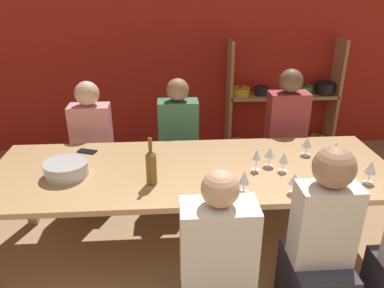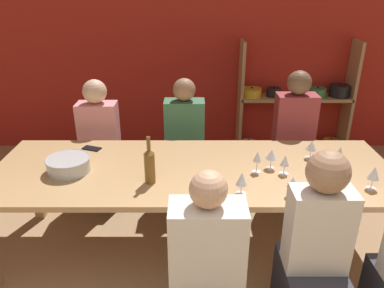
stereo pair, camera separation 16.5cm
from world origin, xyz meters
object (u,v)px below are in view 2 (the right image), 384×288
at_px(mixing_bowl, 67,164).
at_px(wine_glass_red_c, 310,146).
at_px(wine_glass_red_d, 373,173).
at_px(wine_glass_red_a, 284,161).
at_px(wine_glass_white_a, 256,157).
at_px(wine_glass_empty_a, 338,153).
at_px(wine_glass_red_e, 241,179).
at_px(cell_phone, 91,149).
at_px(person_far_c, 290,153).
at_px(dining_table, 192,176).
at_px(shelf_unit, 295,112).
at_px(person_far_a, 184,154).
at_px(wine_glass_red_b, 292,183).
at_px(person_near_a, 311,268).
at_px(wine_glass_white_c, 270,155).
at_px(person_far_b, 100,156).

distance_m(mixing_bowl, wine_glass_red_c, 1.82).
height_order(mixing_bowl, wine_glass_red_d, wine_glass_red_d).
bearing_deg(wine_glass_red_a, wine_glass_white_a, 171.42).
relative_size(wine_glass_empty_a, wine_glass_red_e, 1.10).
relative_size(cell_phone, person_far_c, 0.13).
relative_size(dining_table, person_far_c, 2.32).
bearing_deg(wine_glass_red_c, dining_table, -169.47).
relative_size(wine_glass_white_a, cell_phone, 0.99).
relative_size(dining_table, wine_glass_white_a, 18.17).
xyz_separation_m(shelf_unit, mixing_bowl, (-2.15, -1.90, 0.27)).
relative_size(cell_phone, person_far_a, 0.14).
bearing_deg(shelf_unit, wine_glass_white_a, -112.63).
height_order(shelf_unit, wine_glass_red_c, shelf_unit).
bearing_deg(wine_glass_red_b, wine_glass_red_c, 63.25).
distance_m(wine_glass_red_e, person_near_a, 0.66).
relative_size(wine_glass_red_a, person_far_c, 0.12).
bearing_deg(dining_table, wine_glass_white_a, -7.35).
height_order(wine_glass_red_c, person_far_a, person_far_a).
relative_size(wine_glass_red_c, person_far_c, 0.11).
relative_size(wine_glass_white_c, cell_phone, 0.90).
height_order(dining_table, person_far_c, person_far_c).
xyz_separation_m(wine_glass_empty_a, cell_phone, (-1.90, 0.33, -0.12)).
relative_size(mixing_bowl, wine_glass_red_a, 2.14).
relative_size(dining_table, person_near_a, 2.43).
height_order(wine_glass_white_a, wine_glass_red_e, wine_glass_white_a).
distance_m(wine_glass_red_d, person_near_a, 0.78).
height_order(mixing_bowl, person_far_c, person_far_c).
distance_m(shelf_unit, wine_glass_white_c, 2.01).
bearing_deg(dining_table, wine_glass_red_c, 10.53).
relative_size(wine_glass_red_b, person_far_c, 0.11).
distance_m(dining_table, wine_glass_red_d, 1.23).
bearing_deg(person_far_c, person_near_a, 80.74).
bearing_deg(person_far_c, wine_glass_red_c, 87.41).
distance_m(mixing_bowl, person_far_c, 2.04).
relative_size(wine_glass_white_a, person_far_c, 0.13).
bearing_deg(cell_phone, wine_glass_red_c, -5.55).
xyz_separation_m(wine_glass_red_a, person_far_c, (0.29, 0.87, -0.35)).
bearing_deg(wine_glass_red_c, wine_glass_red_b, -116.75).
relative_size(wine_glass_white_a, wine_glass_white_c, 1.09).
xyz_separation_m(wine_glass_red_a, person_far_b, (-1.52, 0.86, -0.38)).
bearing_deg(wine_glass_empty_a, wine_glass_white_c, -179.00).
height_order(mixing_bowl, person_far_b, person_far_b).
relative_size(cell_phone, person_far_b, 0.14).
height_order(dining_table, mixing_bowl, mixing_bowl).
distance_m(dining_table, person_far_b, 1.19).
height_order(mixing_bowl, wine_glass_white_c, wine_glass_white_c).
bearing_deg(wine_glass_red_e, shelf_unit, 66.86).
relative_size(wine_glass_red_b, person_near_a, 0.12).
bearing_deg(wine_glass_red_b, wine_glass_red_a, 86.47).
distance_m(mixing_bowl, wine_glass_white_a, 1.36).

